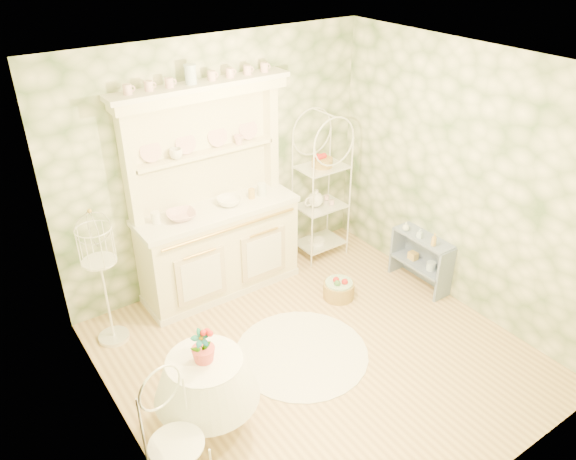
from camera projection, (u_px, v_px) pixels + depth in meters
floor at (318, 356)px, 5.37m from camera, size 3.60×3.60×0.00m
ceiling at (328, 71)px, 4.04m from camera, size 3.60×3.60×0.00m
wall_left at (113, 309)px, 3.81m from camera, size 3.60×3.60×0.00m
wall_right at (464, 182)px, 5.60m from camera, size 3.60×3.60×0.00m
wall_back at (218, 165)px, 5.99m from camera, size 3.60×3.60×0.00m
wall_front at (503, 354)px, 3.42m from camera, size 3.60×3.60×0.00m
kitchen_dresser at (216, 196)px, 5.79m from camera, size 1.87×0.61×2.29m
bakers_rack at (321, 182)px, 6.53m from camera, size 0.61×0.44×1.93m
side_shelf at (421, 262)px, 6.28m from camera, size 0.33×0.69×0.56m
round_table at (208, 396)px, 4.47m from camera, size 0.61×0.61×0.67m
cafe_chair at (177, 452)px, 3.96m from camera, size 0.42×0.42×0.76m
birdcage_stand at (103, 281)px, 5.25m from camera, size 0.33×0.33×1.38m
floor_basket at (339, 289)px, 6.14m from camera, size 0.38×0.38×0.20m
lace_rug at (301, 353)px, 5.39m from camera, size 1.63×1.63×0.01m
bowl_floral at (181, 218)px, 5.64m from camera, size 0.35×0.35×0.07m
bowl_white at (229, 204)px, 5.91m from camera, size 0.34×0.34×0.08m
cup_left at (176, 156)px, 5.52m from camera, size 0.14×0.14×0.10m
cup_right at (239, 141)px, 5.87m from camera, size 0.12×0.12×0.10m
potted_geranium at (202, 348)px, 4.20m from camera, size 0.16×0.11×0.30m
bottle_amber at (434, 240)px, 5.92m from camera, size 0.07×0.07×0.15m
bottle_blue at (420, 235)px, 6.08m from camera, size 0.06×0.06×0.11m
bottle_glass at (406, 228)px, 6.23m from camera, size 0.10×0.10×0.10m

